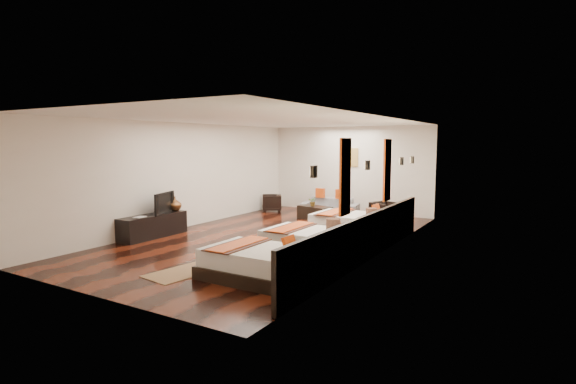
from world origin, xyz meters
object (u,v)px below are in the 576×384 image
Objects in this scene: figurine at (175,204)px; armchair_right at (385,212)px; bed_mid at (316,243)px; nightstand_b at (371,235)px; armchair_left at (272,203)px; coffee_table at (315,213)px; nightstand_a at (333,253)px; tv at (161,203)px; bed_far at (358,225)px; table_plant at (313,201)px; tv_console at (153,226)px; sofa at (330,206)px; bed_near at (266,263)px; book at (136,217)px.

figurine is 5.81m from armchair_right.
bed_mid is 2.34× the size of nightstand_b.
armchair_left is 0.63× the size of coffee_table.
armchair_left is (-4.68, 3.32, -0.03)m from nightstand_b.
nightstand_a is 4.96m from tv.
bed_far reaches higher than table_plant.
table_plant reaches higher than tv_console.
armchair_left is (-1.95, -0.40, 0.02)m from sofa.
bed_near reaches higher than armchair_left.
nightstand_a is at bearing -4.30° from tv_console.
tv_console is 1.01× the size of sofa.
nightstand_b reaches higher than tv_console.
tv_console is at bearing 175.70° from nightstand_a.
bed_far is 4.64m from figurine.
armchair_right is (-0.01, 6.12, 0.03)m from bed_near.
figurine is at bearing -126.20° from sofa.
book is 6.18m from sofa.
nightstand_b is at bearing 22.49° from book.
nightstand_b is 0.49× the size of sofa.
tv_console is at bearing -117.29° from table_plant.
bed_near is at bearing -69.99° from table_plant.
figurine is at bearing 153.18° from bed_near.
sofa is at bearing 127.26° from bed_far.
sofa is 1.79× the size of coffee_table.
nightstand_b is 3.27m from armchair_right.
tv is at bearing -177.46° from bed_mid.
table_plant is (-0.05, -1.07, 0.28)m from sofa.
sofa is 2.68× the size of armchair_right.
bed_near reaches higher than sofa.
bed_far reaches higher than bed_mid.
figurine is 1.28× the size of table_plant.
nightstand_b is 4.61m from sofa.
bed_near reaches higher than tv_console.
bed_near is 3.31× the size of armchair_left.
tv is (-4.15, -2.42, 0.53)m from bed_far.
nightstand_b is 0.88× the size of coffee_table.
armchair_left is 2.06m from coffee_table.
nightstand_a reaches higher than figurine.
tv_console is (-4.20, 1.39, 0.00)m from bed_near.
bed_mid is 5.94m from armchair_left.
tv_console is 0.59m from tv.
book is at bearing -36.86° from armchair_left.
tv is at bearing -84.22° from figurine.
table_plant is at bearing 110.01° from bed_near.
table_plant is (-0.05, -0.02, 0.34)m from coffee_table.
figurine reaches higher than armchair_right.
nightstand_a is at bearing -114.88° from tv.
tv is at bearing 172.93° from nightstand_a.
book is (-4.95, -2.05, 0.25)m from nightstand_b.
bed_near is at bearing -104.27° from nightstand_b.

